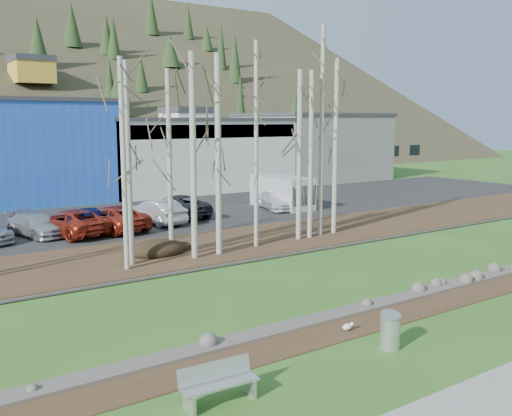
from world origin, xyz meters
TOP-DOWN VIEW (x-y plane):
  - ground at (0.00, 0.00)m, footprint 200.00×200.00m
  - dirt_strip at (0.00, 2.10)m, footprint 80.00×1.80m
  - near_bank_rocks at (0.00, 3.10)m, footprint 80.00×0.80m
  - river at (0.00, 7.20)m, footprint 80.00×8.00m
  - far_bank_rocks at (0.00, 11.30)m, footprint 80.00×0.80m
  - far_bank at (0.00, 14.50)m, footprint 80.00×7.00m
  - parking_lot at (0.00, 25.00)m, footprint 80.00×14.00m
  - building_white at (12.00, 38.98)m, footprint 18.36×12.24m
  - building_grey at (28.00, 39.00)m, footprint 14.28×12.24m
  - bench_intact at (-7.08, 0.16)m, footprint 1.94×0.69m
  - litter_bin at (-1.29, 0.10)m, footprint 0.72×0.72m
  - seagull at (-1.38, 1.77)m, footprint 0.43×0.22m
  - dirt_mound at (-2.16, 14.31)m, footprint 2.75×1.94m
  - birch_2 at (-3.97, 13.19)m, footprint 0.27×0.27m
  - birch_3 at (-4.46, 12.47)m, footprint 0.23×0.23m
  - birch_4 at (-1.01, 12.66)m, footprint 0.29×0.29m
  - birch_5 at (-1.48, 14.19)m, footprint 0.24×0.24m
  - birch_6 at (2.81, 13.07)m, footprint 0.21×0.21m
  - birch_7 at (8.51, 13.44)m, footprint 0.27×0.27m
  - birch_8 at (6.54, 13.25)m, footprint 0.28×0.28m
  - birch_9 at (7.46, 13.43)m, footprint 0.24×0.24m
  - birch_10 at (5.75, 13.25)m, footprint 0.28×0.28m
  - birch_11 at (0.34, 12.66)m, footprint 0.29×0.29m
  - car_2 at (-4.25, 21.36)m, footprint 3.58×5.73m
  - car_3 at (-5.96, 22.24)m, footprint 2.94×4.80m
  - car_4 at (-2.93, 21.86)m, footprint 2.04×4.22m
  - car_5 at (1.30, 21.95)m, footprint 2.19×4.83m
  - car_6 at (3.35, 23.39)m, footprint 3.19×5.73m
  - car_7 at (10.91, 22.45)m, footprint 2.87×4.73m
  - car_8 at (-1.87, 21.36)m, footprint 3.58×5.73m
  - van_white at (11.78, 22.58)m, footprint 2.25×5.34m

SIDE VIEW (x-z plane):
  - ground at x=0.00m, z-range 0.00..0.00m
  - near_bank_rocks at x=0.00m, z-range -0.25..0.25m
  - river at x=0.00m, z-range -0.45..0.45m
  - far_bank_rocks at x=0.00m, z-range -0.23..0.23m
  - dirt_strip at x=0.00m, z-range 0.00..0.03m
  - parking_lot at x=0.00m, z-range 0.00..0.14m
  - far_bank at x=0.00m, z-range 0.00..0.15m
  - seagull at x=-1.38m, z-range 0.02..0.33m
  - dirt_mound at x=-2.16m, z-range 0.15..0.69m
  - bench_intact at x=-7.08m, z-range 0.00..0.96m
  - litter_bin at x=-1.29m, z-range 0.00..1.00m
  - car_7 at x=10.91m, z-range 0.14..1.42m
  - car_3 at x=-5.96m, z-range 0.14..1.44m
  - car_4 at x=-2.93m, z-range 0.14..1.53m
  - car_2 at x=-4.25m, z-range 0.14..1.62m
  - car_8 at x=-1.87m, z-range 0.14..1.62m
  - car_6 at x=3.35m, z-range 0.14..1.66m
  - car_5 at x=1.30m, z-range 0.14..1.68m
  - van_white at x=11.78m, z-range 0.14..2.47m
  - building_white at x=12.00m, z-range 0.01..6.81m
  - building_grey at x=28.00m, z-range 0.01..7.31m
  - birch_5 at x=-1.48m, z-range 0.15..9.02m
  - birch_2 at x=-3.97m, z-range 0.15..9.20m
  - birch_3 at x=-4.46m, z-range 0.15..9.26m
  - birch_8 at x=6.54m, z-range 0.15..9.26m
  - birch_10 at x=5.75m, z-range 0.15..9.26m
  - birch_4 at x=-1.01m, z-range 0.15..9.70m
  - birch_11 at x=0.34m, z-range 0.15..9.70m
  - birch_7 at x=8.51m, z-range 0.15..10.02m
  - birch_6 at x=2.81m, z-range 0.15..10.51m
  - birch_9 at x=7.46m, z-range 0.15..11.71m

